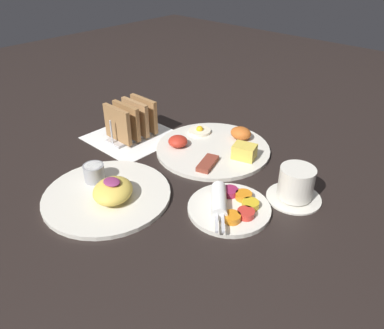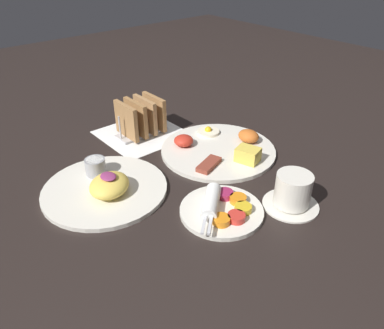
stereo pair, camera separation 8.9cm
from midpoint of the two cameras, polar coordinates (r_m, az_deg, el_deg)
The scene contains 7 objects.
ground_plane at distance 0.90m, azimuth -5.30°, elevation -1.97°, with size 3.00×3.00×0.00m, color black.
napkin_flat at distance 1.10m, azimuth -11.32°, elevation 4.14°, with size 0.22×0.22×0.00m.
plate_breakfast at distance 1.00m, azimuth 0.93°, elevation 2.62°, with size 0.30×0.30×0.05m.
plate_condiments at distance 0.79m, azimuth 2.45°, elevation -6.48°, with size 0.18×0.18×0.04m.
plate_foreground at distance 0.85m, azimuth -15.70°, elevation -4.14°, with size 0.28×0.28×0.06m.
toast_rack at distance 1.07m, azimuth -11.60°, elevation 6.51°, with size 0.10×0.15×0.10m.
coffee_cup at distance 0.83m, azimuth 12.59°, elevation -3.19°, with size 0.12×0.12×0.08m.
Camera 1 is at (0.54, -0.53, 0.50)m, focal length 35.00 mm.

